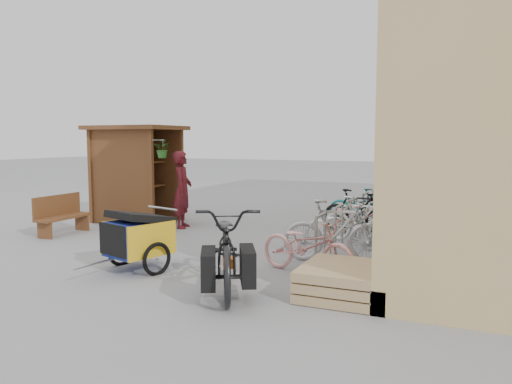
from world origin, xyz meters
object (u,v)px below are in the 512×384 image
at_px(pallet_stack, 341,281).
at_px(kiosk, 133,160).
at_px(bench, 61,214).
at_px(cargo_bike, 227,247).
at_px(bike_0, 307,246).
at_px(bike_4, 366,216).
at_px(bike_2, 344,227).
at_px(bike_1, 336,231).
at_px(bike_5, 357,212).
at_px(shopping_carts, 413,192).
at_px(bike_3, 359,220).
at_px(person_kiosk, 182,190).
at_px(child_trailer, 138,236).
at_px(bike_7, 377,207).
at_px(bike_6, 363,206).

bearing_deg(pallet_stack, kiosk, 148.34).
bearing_deg(bench, cargo_bike, -24.27).
height_order(cargo_bike, bike_0, cargo_bike).
bearing_deg(cargo_bike, bike_4, 50.45).
bearing_deg(bike_2, bike_0, 178.22).
height_order(pallet_stack, bike_1, bike_1).
bearing_deg(cargo_bike, bike_5, 53.34).
height_order(shopping_carts, bike_3, shopping_carts).
height_order(person_kiosk, bike_3, person_kiosk).
bearing_deg(kiosk, child_trailer, -52.02).
relative_size(shopping_carts, bike_0, 1.15).
bearing_deg(bike_0, bike_7, 13.99).
relative_size(pallet_stack, person_kiosk, 0.67).
distance_m(bike_4, bike_7, 1.37).
bearing_deg(pallet_stack, bike_6, 98.73).
bearing_deg(bike_6, bike_2, -169.42).
bearing_deg(child_trailer, kiosk, 145.12).
height_order(pallet_stack, cargo_bike, cargo_bike).
bearing_deg(kiosk, bike_0, -28.51).
xyz_separation_m(bike_2, bike_3, (0.17, 0.57, 0.06)).
distance_m(bike_1, bike_7, 3.94).
bearing_deg(bike_4, bike_1, -169.52).
bearing_deg(bench, bike_7, 31.22).
bearing_deg(person_kiosk, bike_6, -81.47).
bearing_deg(bike_2, cargo_bike, 166.27).
relative_size(bike_4, bike_7, 1.10).
height_order(bike_0, bike_4, bike_0).
xyz_separation_m(bench, shopping_carts, (6.67, 6.39, 0.15)).
xyz_separation_m(pallet_stack, bike_1, (-0.55, 1.78, 0.32)).
distance_m(bike_3, bike_6, 2.13).
height_order(cargo_bike, bike_5, cargo_bike).
xyz_separation_m(bench, bike_4, (6.12, 2.53, -0.01)).
height_order(bench, bike_0, bike_0).
height_order(bench, cargo_bike, cargo_bike).
height_order(pallet_stack, bench, bench).
bearing_deg(cargo_bike, bike_7, 53.08).
bearing_deg(pallet_stack, bike_0, 130.87).
relative_size(bike_1, bike_5, 1.09).
xyz_separation_m(cargo_bike, bike_4, (0.95, 4.72, -0.16)).
distance_m(bike_4, bike_5, 0.27).
bearing_deg(bike_0, cargo_bike, 165.05).
height_order(pallet_stack, bike_4, bike_4).
bearing_deg(bench, child_trailer, -29.20).
relative_size(shopping_carts, cargo_bike, 0.80).
bearing_deg(child_trailer, shopping_carts, 85.27).
relative_size(cargo_bike, bike_1, 1.36).
xyz_separation_m(pallet_stack, child_trailer, (-3.28, 0.04, 0.34)).
height_order(child_trailer, bike_0, child_trailer).
distance_m(bench, person_kiosk, 2.70).
xyz_separation_m(bike_1, bike_5, (-0.22, 2.72, -0.04)).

